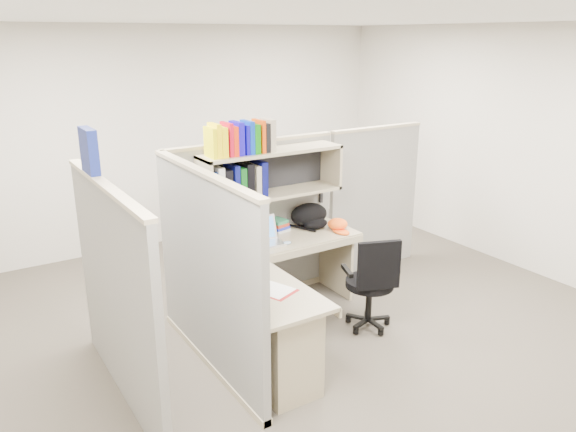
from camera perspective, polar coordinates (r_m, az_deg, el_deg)
ground at (r=5.14m, az=1.59°, el=-12.05°), size 6.00×6.00×0.00m
room_shell at (r=4.55m, az=1.76°, el=5.92°), size 6.00×6.00×6.00m
cubicle at (r=4.94m, az=-4.81°, el=-1.76°), size 3.79×1.84×1.95m
desk at (r=4.52m, az=-0.67°, el=-10.13°), size 1.74×1.75×0.73m
laptop at (r=5.12m, az=-2.43°, el=-1.64°), size 0.37×0.37×0.25m
backpack at (r=5.60m, az=2.46°, el=0.00°), size 0.42×0.33×0.23m
orange_cap at (r=5.57m, az=5.05°, el=-0.82°), size 0.26×0.28×0.11m
snack_canister at (r=4.51m, az=-4.15°, el=-5.35°), size 0.11×0.11×0.11m
tissue_box at (r=4.06m, az=-3.77°, el=-7.58°), size 0.12×0.12×0.18m
mouse at (r=5.16m, az=-0.08°, el=-2.75°), size 0.09×0.08×0.03m
paper_cup at (r=5.40m, az=-2.49°, el=-1.43°), size 0.09×0.09×0.10m
book_stack at (r=5.53m, az=-1.18°, el=-0.87°), size 0.22×0.26×0.11m
loose_paper at (r=4.28m, az=-1.61°, el=-7.43°), size 0.32×0.36×0.00m
task_chair at (r=5.14m, az=8.39°, el=-8.15°), size 0.53×0.49×0.91m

